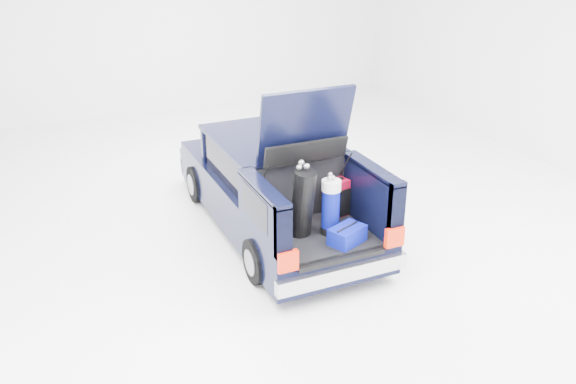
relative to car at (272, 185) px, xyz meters
name	(u,v)px	position (x,y,z in m)	size (l,w,h in m)	color
ground	(275,227)	(0.00, -0.11, -0.67)	(14.00, 14.00, 0.00)	white
car	(272,185)	(0.00, 0.00, 0.00)	(1.87, 4.65, 2.47)	black
red_suitcase	(336,198)	(0.47, -1.19, 0.19)	(0.37, 0.29, 0.55)	maroon
black_golf_bag	(303,203)	(-0.21, -1.54, 0.39)	(0.36, 0.45, 1.04)	black
blue_golf_bag	(331,206)	(0.16, -1.62, 0.31)	(0.33, 0.33, 0.85)	black
blue_duffel	(347,235)	(0.23, -1.95, 0.04)	(0.54, 0.46, 0.24)	#050B74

